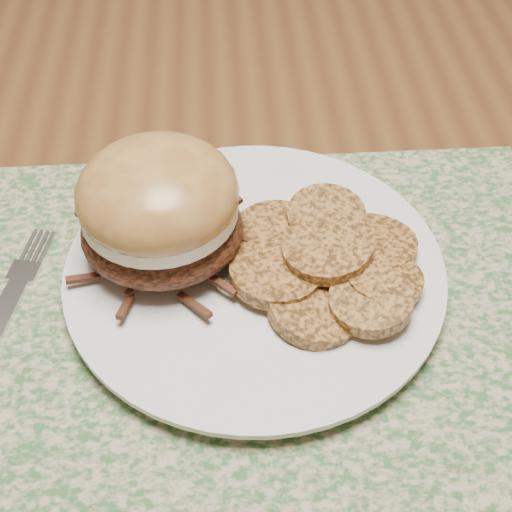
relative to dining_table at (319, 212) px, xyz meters
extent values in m
plane|color=brown|center=(0.00, 0.00, -0.67)|extent=(3.50, 3.50, 0.00)
cube|color=brown|center=(0.00, 0.00, 0.06)|extent=(1.50, 0.90, 0.04)
cube|color=#396131|center=(-0.06, -0.18, 0.08)|extent=(0.45, 0.33, 0.00)
cylinder|color=silver|center=(-0.07, -0.16, 0.09)|extent=(0.26, 0.26, 0.02)
ellipsoid|color=black|center=(-0.14, -0.14, 0.12)|extent=(0.12, 0.11, 0.05)
cylinder|color=beige|center=(-0.14, -0.14, 0.15)|extent=(0.11, 0.11, 0.01)
ellipsoid|color=#9F6E34|center=(-0.14, -0.14, 0.16)|extent=(0.11, 0.11, 0.06)
cylinder|color=#A0692F|center=(-0.05, -0.13, 0.10)|extent=(0.09, 0.09, 0.01)
cylinder|color=#A0692F|center=(-0.02, -0.12, 0.11)|extent=(0.08, 0.08, 0.02)
cylinder|color=#A0692F|center=(0.01, -0.15, 0.10)|extent=(0.08, 0.08, 0.02)
cylinder|color=#A0692F|center=(-0.06, -0.17, 0.11)|extent=(0.09, 0.09, 0.02)
cylinder|color=#A0692F|center=(-0.02, -0.16, 0.12)|extent=(0.09, 0.09, 0.02)
cylinder|color=#A0692F|center=(0.01, -0.19, 0.11)|extent=(0.08, 0.08, 0.02)
cylinder|color=#A0692F|center=(-0.04, -0.20, 0.10)|extent=(0.07, 0.07, 0.02)
cylinder|color=#A0692F|center=(0.00, -0.21, 0.11)|extent=(0.08, 0.08, 0.02)
cube|color=silver|center=(-0.24, -0.14, 0.09)|extent=(0.03, 0.02, 0.00)
camera|label=1|loc=(-0.09, -0.50, 0.48)|focal=50.00mm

